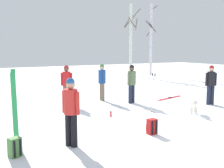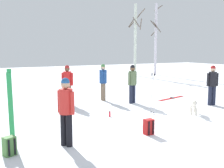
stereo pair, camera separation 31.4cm
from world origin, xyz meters
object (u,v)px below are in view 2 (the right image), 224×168
Objects in this scene: ski_pair_lying_0 at (172,98)px; person_4 at (132,81)px; person_1 at (66,107)px; ski_poles_0 at (153,93)px; person_2 at (212,83)px; backpack_0 at (149,127)px; ski_pair_planted_0 at (11,107)px; backpack_1 at (9,146)px; birch_tree_3 at (156,39)px; person_3 at (67,82)px; dog at (194,104)px; birch_tree_2 at (135,38)px; water_bottle_0 at (110,114)px; person_0 at (103,80)px.

person_4 is at bearing -178.37° from ski_pair_lying_0.
ski_poles_0 is (3.90, 1.67, -0.16)m from person_1.
ski_pair_lying_0 is at bearing 38.25° from ski_poles_0.
person_2 is 5.27m from backpack_0.
ski_pair_lying_0 is 1.21× the size of ski_poles_0.
ski_pair_planted_0 reaches higher than backpack_1.
person_3 is at bearing -141.92° from birch_tree_3.
ski_pair_planted_0 is (-6.41, -0.19, 0.57)m from dog.
birch_tree_3 reaches higher than dog.
person_2 is 2.39× the size of dog.
birch_tree_3 is at bearing 52.45° from ski_poles_0.
backpack_0 is at bearing -83.52° from person_3.
birch_tree_3 is (6.84, 10.33, 3.36)m from ski_pair_lying_0.
person_1 is at bearing -149.93° from ski_pair_lying_0.
backpack_1 is 0.07× the size of birch_tree_2.
ski_poles_0 is 16.02m from birch_tree_3.
person_2 is 2.33m from ski_pair_lying_0.
person_1 is at bearing -32.30° from ski_pair_planted_0.
backpack_1 is (-6.58, -0.93, -0.17)m from dog.
person_1 reaches higher than ski_pair_lying_0.
dog is 6.44m from ski_pair_planted_0.
backpack_0 is at bearing -136.72° from ski_pair_lying_0.
birch_tree_2 reaches higher than water_bottle_0.
person_2 is at bearing -35.73° from person_4.
person_3 is (-1.76, -0.04, 0.00)m from person_0.
birch_tree_2 is 2.10m from birch_tree_3.
person_1 reaches higher than backpack_0.
water_bottle_0 is (-4.38, -1.79, 0.09)m from ski_pair_lying_0.
water_bottle_0 is at bearing -157.71° from ski_pair_lying_0.
person_2 is 8.41m from ski_pair_planted_0.
ski_pair_planted_0 reaches higher than person_0.
backpack_0 is 0.07× the size of birch_tree_3.
dog is at bearing -114.77° from birch_tree_2.
dog is (1.70, -4.08, -0.59)m from person_0.
person_1 is 3.24m from water_bottle_0.
person_0 is 1.00× the size of person_1.
dog is at bearing -28.73° from ski_poles_0.
person_4 is at bearing 33.53° from backpack_1.
water_bottle_0 is 16.83m from birch_tree_3.
person_4 is (0.85, -1.21, 0.00)m from person_0.
birch_tree_3 reaches higher than birch_tree_2.
ski_pair_planted_0 is at bearing -169.74° from ski_poles_0.
ski_poles_0 reaches higher than backpack_0.
ski_pair_lying_0 is (-0.45, 2.06, -0.97)m from person_2.
dog is 3.10m from backpack_0.
backpack_0 is at bearing -121.84° from birch_tree_2.
person_1 is (-3.52, -5.02, 0.00)m from person_0.
backpack_0 is at bearing -158.09° from dog.
person_0 is 1.12× the size of ski_poles_0.
backpack_1 is at bearing -136.38° from birch_tree_3.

